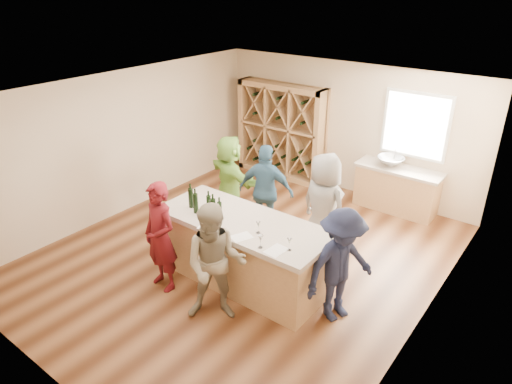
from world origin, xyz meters
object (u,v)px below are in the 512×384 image
Objects in this scene: tasting_counter_base at (243,253)px; person_far_left at (230,178)px; wine_bottle_b at (196,203)px; wine_bottle_c at (209,204)px; person_near_left at (160,237)px; wine_bottle_a at (191,198)px; wine_bottle_e at (220,211)px; person_far_mid at (266,191)px; person_far_right at (323,207)px; sink at (391,161)px; wine_bottle_d at (213,209)px; person_server at (340,266)px; person_near_right at (216,264)px; wine_rack at (281,131)px.

person_far_left is (-1.49, 1.46, 0.35)m from tasting_counter_base.
person_far_left is at bearing 114.32° from wine_bottle_b.
wine_bottle_b is (-0.72, -0.25, 0.74)m from tasting_counter_base.
wine_bottle_c is 0.16× the size of person_near_left.
wine_bottle_a is at bearing -170.03° from tasting_counter_base.
wine_bottle_c is 0.98× the size of wine_bottle_e.
person_far_mid is 1.18m from person_far_right.
person_near_left is at bearing -109.54° from sink.
wine_bottle_b is 1.92m from person_far_left.
person_far_left reaches higher than wine_bottle_b.
wine_bottle_d is at bearing -6.84° from wine_bottle_a.
wine_bottle_b is 1.69m from person_far_mid.
person_server is 0.91× the size of person_far_right.
person_far_mid is at bearing 85.32° from wine_bottle_b.
wine_bottle_d is at bearing 4.15° from wine_bottle_b.
person_far_left reaches higher than person_server.
wine_rack is at bearing 80.11° from person_near_right.
person_far_mid is at bearing -166.79° from person_far_left.
person_near_right is at bearing -53.00° from wine_bottle_e.
wine_bottle_b is (0.19, -0.09, -0.00)m from wine_bottle_a.
tasting_counter_base is 8.13× the size of wine_bottle_a.
wine_bottle_b is 0.34m from wine_bottle_d.
wine_bottle_a reaches higher than sink.
person_server is at bearing 174.18° from person_far_left.
wine_bottle_b is 0.19× the size of person_server.
person_server reaches higher than tasting_counter_base.
wine_rack reaches higher than person_server.
person_near_left is at bearing -105.52° from wine_bottle_b.
person_far_mid reaches higher than sink.
wine_bottle_e is (0.28, -0.07, 0.00)m from wine_bottle_c.
sink is 2.40m from person_far_right.
wine_bottle_d is 1.10× the size of wine_bottle_e.
wine_bottle_e is at bearing 73.77° from person_far_right.
person_server is at bearing 4.98° from tasting_counter_base.
wine_bottle_a is 0.78m from person_near_left.
wine_bottle_a is 1.01× the size of wine_bottle_b.
person_far_mid is (-1.34, -2.38, -0.15)m from sink.
person_far_mid is (0.32, 1.55, -0.37)m from wine_bottle_a.
person_near_left is 2.26m from person_far_mid.
tasting_counter_base is 1.49× the size of person_near_right.
wine_bottle_c is 0.15× the size of person_far_right.
wine_bottle_e is (0.44, 0.05, -0.01)m from wine_bottle_b.
wine_bottle_d is at bearing 58.04° from person_near_left.
person_near_left is (1.06, -4.70, -0.23)m from wine_rack.
wine_bottle_e reaches higher than wine_bottle_c.
person_near_left is 1.03× the size of person_server.
tasting_counter_base is at bearing 95.87° from person_far_mid.
person_near_left is (0.02, -0.69, -0.37)m from wine_bottle_a.
person_far_mid is at bearing 97.17° from wine_bottle_d.
person_near_left is 0.94× the size of person_far_right.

